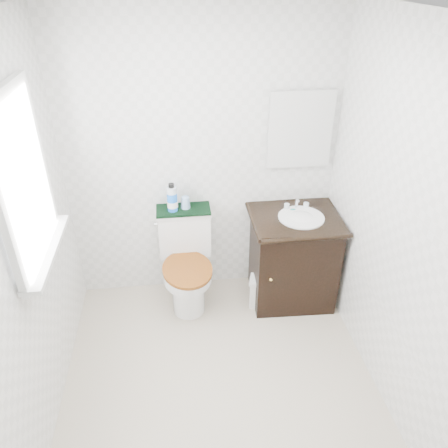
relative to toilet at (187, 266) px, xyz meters
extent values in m
plane|color=beige|center=(0.17, -0.97, -0.37)|extent=(2.40, 2.40, 0.00)
plane|color=silver|center=(0.17, -0.97, 2.03)|extent=(2.40, 2.40, 0.00)
plane|color=silver|center=(0.17, 0.23, 0.83)|extent=(2.40, 0.00, 2.40)
plane|color=silver|center=(0.17, -2.17, 0.83)|extent=(2.40, 0.00, 2.40)
plane|color=silver|center=(-0.93, -0.97, 0.83)|extent=(0.00, 2.40, 2.40)
plane|color=silver|center=(1.27, -0.97, 0.83)|extent=(0.00, 2.40, 2.40)
cube|color=white|center=(-0.90, -0.72, 1.18)|extent=(0.02, 0.70, 0.90)
cube|color=silver|center=(0.96, 0.21, 1.08)|extent=(0.50, 0.02, 0.60)
cylinder|color=white|center=(0.00, -0.15, -0.16)|extent=(0.27, 0.27, 0.41)
cube|color=white|center=(0.00, 0.10, -0.16)|extent=(0.27, 0.28, 0.41)
cube|color=white|center=(0.00, 0.12, 0.24)|extent=(0.43, 0.18, 0.39)
cube|color=white|center=(0.00, 0.12, 0.45)|extent=(0.45, 0.20, 0.03)
cylinder|color=white|center=(0.00, -0.19, 0.05)|extent=(0.39, 0.39, 0.08)
cylinder|color=brown|center=(0.00, -0.19, 0.10)|extent=(0.45, 0.45, 0.03)
cube|color=black|center=(0.91, -0.06, 0.02)|extent=(0.69, 0.60, 0.78)
cube|color=black|center=(0.91, -0.06, 0.43)|extent=(0.74, 0.64, 0.04)
cylinder|color=white|center=(0.94, -0.09, 0.46)|extent=(0.37, 0.37, 0.01)
ellipsoid|color=white|center=(0.94, -0.09, 0.40)|extent=(0.32, 0.32, 0.16)
cylinder|color=silver|center=(0.94, 0.06, 0.50)|extent=(0.02, 0.02, 0.10)
cube|color=silver|center=(0.62, -0.17, -0.24)|extent=(0.21, 0.18, 0.26)
cube|color=silver|center=(0.62, -0.17, -0.09)|extent=(0.24, 0.21, 0.03)
cube|color=black|center=(0.00, 0.12, 0.48)|extent=(0.44, 0.22, 0.02)
cylinder|color=blue|center=(-0.08, 0.11, 0.56)|extent=(0.08, 0.08, 0.16)
cylinder|color=silver|center=(-0.08, 0.11, 0.67)|extent=(0.08, 0.08, 0.05)
cylinder|color=black|center=(-0.08, 0.11, 0.71)|extent=(0.05, 0.05, 0.03)
cone|color=#81A7D3|center=(0.02, 0.14, 0.54)|extent=(0.08, 0.08, 0.10)
ellipsoid|color=#1B8377|center=(0.90, 0.03, 0.46)|extent=(0.06, 0.04, 0.02)
camera|label=1|loc=(-0.06, -3.02, 2.22)|focal=35.00mm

